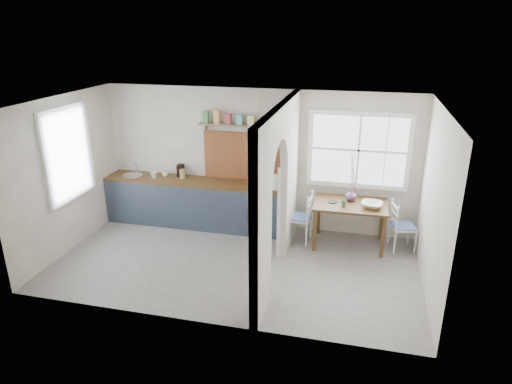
% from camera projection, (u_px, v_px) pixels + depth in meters
% --- Properties ---
extents(floor, '(5.80, 3.20, 0.01)m').
position_uv_depth(floor, '(235.00, 263.00, 7.42)').
color(floor, gray).
rests_on(floor, ground).
extents(ceiling, '(5.80, 3.20, 0.01)m').
position_uv_depth(ceiling, '(232.00, 103.00, 6.51)').
color(ceiling, silver).
rests_on(ceiling, walls).
extents(walls, '(5.81, 3.21, 2.60)m').
position_uv_depth(walls, '(234.00, 188.00, 6.96)').
color(walls, silver).
rests_on(walls, floor).
extents(partition, '(0.12, 3.20, 2.60)m').
position_uv_depth(partition, '(280.00, 181.00, 6.81)').
color(partition, silver).
rests_on(partition, floor).
extents(kitchen_window, '(0.10, 1.16, 1.50)m').
position_uv_depth(kitchen_window, '(66.00, 154.00, 7.47)').
color(kitchen_window, white).
rests_on(kitchen_window, walls).
extents(nook_window, '(1.76, 0.10, 1.30)m').
position_uv_depth(nook_window, '(359.00, 150.00, 7.88)').
color(nook_window, white).
rests_on(nook_window, walls).
extents(counter, '(3.50, 0.60, 0.90)m').
position_uv_depth(counter, '(197.00, 202.00, 8.72)').
color(counter, '#483215').
rests_on(counter, floor).
extents(sink, '(0.40, 0.40, 0.02)m').
position_uv_depth(sink, '(133.00, 176.00, 8.83)').
color(sink, silver).
rests_on(sink, counter).
extents(backsplash, '(1.65, 0.03, 0.90)m').
position_uv_depth(backsplash, '(247.00, 157.00, 8.43)').
color(backsplash, brown).
rests_on(backsplash, walls).
extents(shelf, '(1.75, 0.20, 0.21)m').
position_uv_depth(shelf, '(246.00, 122.00, 8.12)').
color(shelf, '#7F644A').
rests_on(shelf, walls).
extents(pendant_lamp, '(0.26, 0.26, 0.16)m').
position_uv_depth(pendant_lamp, '(261.00, 135.00, 7.78)').
color(pendant_lamp, silver).
rests_on(pendant_lamp, ceiling).
extents(utensil_rail, '(0.02, 0.50, 0.02)m').
position_uv_depth(utensil_rail, '(284.00, 165.00, 7.60)').
color(utensil_rail, silver).
rests_on(utensil_rail, partition).
extents(dining_table, '(1.26, 0.85, 0.78)m').
position_uv_depth(dining_table, '(349.00, 224.00, 7.92)').
color(dining_table, '#483215').
rests_on(dining_table, floor).
extents(chair_left, '(0.45, 0.45, 0.91)m').
position_uv_depth(chair_left, '(299.00, 217.00, 8.05)').
color(chair_left, white).
rests_on(chair_left, floor).
extents(chair_right, '(0.48, 0.48, 0.85)m').
position_uv_depth(chair_right, '(403.00, 226.00, 7.76)').
color(chair_right, white).
rests_on(chair_right, floor).
extents(kettle, '(0.28, 0.25, 0.27)m').
position_uv_depth(kettle, '(276.00, 182.00, 8.05)').
color(kettle, white).
rests_on(kettle, counter).
extents(mug_a, '(0.16, 0.16, 0.12)m').
position_uv_depth(mug_a, '(154.00, 175.00, 8.66)').
color(mug_a, white).
rests_on(mug_a, counter).
extents(mug_b, '(0.17, 0.17, 0.10)m').
position_uv_depth(mug_b, '(165.00, 174.00, 8.75)').
color(mug_b, white).
rests_on(mug_b, counter).
extents(knife_block, '(0.11, 0.15, 0.23)m').
position_uv_depth(knife_block, '(181.00, 170.00, 8.74)').
color(knife_block, black).
rests_on(knife_block, counter).
extents(jar, '(0.14, 0.14, 0.18)m').
position_uv_depth(jar, '(183.00, 174.00, 8.62)').
color(jar, '#979053').
rests_on(jar, counter).
extents(towel_magenta, '(0.02, 0.03, 0.57)m').
position_uv_depth(towel_magenta, '(282.00, 227.00, 8.07)').
color(towel_magenta, '#A92958').
rests_on(towel_magenta, counter).
extents(towel_orange, '(0.02, 0.03, 0.49)m').
position_uv_depth(towel_orange, '(281.00, 229.00, 8.07)').
color(towel_orange, gold).
rests_on(towel_orange, counter).
extents(bowl, '(0.41, 0.41, 0.08)m').
position_uv_depth(bowl, '(372.00, 205.00, 7.62)').
color(bowl, white).
rests_on(bowl, dining_table).
extents(table_cup, '(0.11, 0.11, 0.09)m').
position_uv_depth(table_cup, '(344.00, 203.00, 7.66)').
color(table_cup, '#4C7D48').
rests_on(table_cup, dining_table).
extents(plate, '(0.17, 0.17, 0.01)m').
position_uv_depth(plate, '(333.00, 202.00, 7.84)').
color(plate, black).
rests_on(plate, dining_table).
extents(vase, '(0.24, 0.24, 0.20)m').
position_uv_depth(vase, '(351.00, 195.00, 7.88)').
color(vase, '#614274').
rests_on(vase, dining_table).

